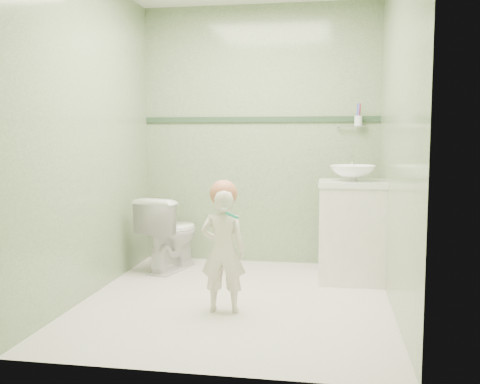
# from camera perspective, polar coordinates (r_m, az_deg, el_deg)

# --- Properties ---
(ground) EXTENTS (2.50, 2.50, 0.00)m
(ground) POSITION_cam_1_polar(r_m,az_deg,el_deg) (4.02, -0.36, -11.35)
(ground) COLOR white
(ground) RESTS_ON ground
(room_shell) EXTENTS (2.50, 2.54, 2.40)m
(room_shell) POSITION_cam_1_polar(r_m,az_deg,el_deg) (3.84, -0.37, 6.02)
(room_shell) COLOR gray
(room_shell) RESTS_ON ground
(trim_stripe) EXTENTS (2.20, 0.02, 0.05)m
(trim_stripe) POSITION_cam_1_polar(r_m,az_deg,el_deg) (5.07, 2.06, 7.68)
(trim_stripe) COLOR #2C4730
(trim_stripe) RESTS_ON room_shell
(vanity) EXTENTS (0.52, 0.50, 0.80)m
(vanity) POSITION_cam_1_polar(r_m,az_deg,el_deg) (4.55, 11.68, -4.24)
(vanity) COLOR silver
(vanity) RESTS_ON ground
(counter) EXTENTS (0.54, 0.52, 0.04)m
(counter) POSITION_cam_1_polar(r_m,az_deg,el_deg) (4.50, 11.79, 0.91)
(counter) COLOR white
(counter) RESTS_ON vanity
(basin) EXTENTS (0.37, 0.37, 0.13)m
(basin) POSITION_cam_1_polar(r_m,az_deg,el_deg) (4.50, 11.81, 1.97)
(basin) COLOR white
(basin) RESTS_ON counter
(faucet) EXTENTS (0.03, 0.13, 0.18)m
(faucet) POSITION_cam_1_polar(r_m,az_deg,el_deg) (4.68, 11.75, 3.10)
(faucet) COLOR silver
(faucet) RESTS_ON counter
(cup_holder) EXTENTS (0.26, 0.07, 0.21)m
(cup_holder) POSITION_cam_1_polar(r_m,az_deg,el_deg) (4.97, 12.32, 7.36)
(cup_holder) COLOR silver
(cup_holder) RESTS_ON room_shell
(toilet) EXTENTS (0.52, 0.72, 0.66)m
(toilet) POSITION_cam_1_polar(r_m,az_deg,el_deg) (4.87, -7.36, -4.33)
(toilet) COLOR white
(toilet) RESTS_ON ground
(toddler) EXTENTS (0.32, 0.22, 0.84)m
(toddler) POSITION_cam_1_polar(r_m,az_deg,el_deg) (3.67, -1.80, -6.23)
(toddler) COLOR beige
(toddler) RESTS_ON ground
(hair_cap) EXTENTS (0.19, 0.19, 0.19)m
(hair_cap) POSITION_cam_1_polar(r_m,az_deg,el_deg) (3.63, -1.74, -0.18)
(hair_cap) COLOR #BE704D
(hair_cap) RESTS_ON toddler
(teal_toothbrush) EXTENTS (0.11, 0.13, 0.08)m
(teal_toothbrush) POSITION_cam_1_polar(r_m,az_deg,el_deg) (3.49, -0.93, -2.43)
(teal_toothbrush) COLOR #0F9175
(teal_toothbrush) RESTS_ON toddler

